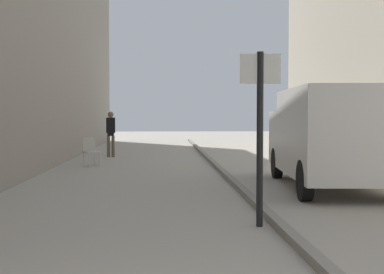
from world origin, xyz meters
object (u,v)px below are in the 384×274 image
(pedestrian_main_foreground, at_px, (111,131))
(cafe_chair_near_window, at_px, (90,149))
(street_sign_post, at_px, (260,123))
(delivery_van, at_px, (331,135))

(pedestrian_main_foreground, relative_size, cafe_chair_near_window, 1.93)
(street_sign_post, bearing_deg, delivery_van, -117.77)
(delivery_van, bearing_deg, pedestrian_main_foreground, 126.72)
(delivery_van, bearing_deg, cafe_chair_near_window, 142.38)
(cafe_chair_near_window, bearing_deg, street_sign_post, 80.13)
(pedestrian_main_foreground, height_order, cafe_chair_near_window, pedestrian_main_foreground)
(pedestrian_main_foreground, distance_m, street_sign_post, 13.69)
(pedestrian_main_foreground, xyz_separation_m, delivery_van, (5.91, -9.21, 0.17))
(delivery_van, xyz_separation_m, cafe_chair_near_window, (-6.21, 5.53, -0.67))
(street_sign_post, relative_size, cafe_chair_near_window, 2.77)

